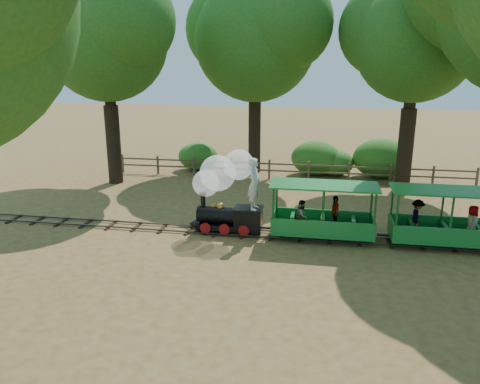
% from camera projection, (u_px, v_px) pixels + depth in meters
% --- Properties ---
extents(ground, '(90.00, 90.00, 0.00)m').
position_uv_depth(ground, '(271.00, 236.00, 16.42)').
color(ground, '#9D7943').
rests_on(ground, ground).
extents(track, '(22.00, 1.00, 0.10)m').
position_uv_depth(track, '(271.00, 234.00, 16.40)').
color(track, '#3F3D3A').
rests_on(track, ground).
extents(locomotive, '(2.68, 1.26, 3.08)m').
position_uv_depth(locomotive, '(225.00, 186.00, 16.27)').
color(locomotive, black).
rests_on(locomotive, ground).
extents(carriage_front, '(3.58, 1.46, 1.86)m').
position_uv_depth(carriage_front, '(322.00, 218.00, 15.92)').
color(carriage_front, '#1A7B2D').
rests_on(carriage_front, track).
extents(carriage_rear, '(3.58, 1.46, 1.86)m').
position_uv_depth(carriage_rear, '(443.00, 224.00, 15.28)').
color(carriage_rear, '#1A7B2D').
rests_on(carriage_rear, track).
extents(oak_nw, '(7.19, 6.33, 9.74)m').
position_uv_depth(oak_nw, '(105.00, 33.00, 21.62)').
color(oak_nw, '#2D2116').
rests_on(oak_nw, ground).
extents(oak_nc, '(7.78, 6.85, 9.98)m').
position_uv_depth(oak_nc, '(255.00, 34.00, 23.84)').
color(oak_nc, '#2D2116').
rests_on(oak_nc, ground).
extents(oak_ne, '(6.80, 5.98, 9.46)m').
position_uv_depth(oak_ne, '(416.00, 35.00, 20.74)').
color(oak_ne, '#2D2116').
rests_on(oak_ne, ground).
extents(fence, '(18.10, 0.10, 1.00)m').
position_uv_depth(fence, '(289.00, 169.00, 23.83)').
color(fence, brown).
rests_on(fence, ground).
extents(shrub_west, '(2.20, 1.69, 1.52)m').
position_uv_depth(shrub_west, '(198.00, 156.00, 25.87)').
color(shrub_west, '#2D6B1E').
rests_on(shrub_west, ground).
extents(shrub_mid_w, '(2.62, 2.02, 1.81)m').
position_uv_depth(shrub_mid_w, '(316.00, 158.00, 24.75)').
color(shrub_mid_w, '#2D6B1E').
rests_on(shrub_mid_w, ground).
extents(shrub_mid_e, '(1.98, 1.52, 1.37)m').
position_uv_depth(shrub_mid_e, '(335.00, 163.00, 24.64)').
color(shrub_mid_e, '#2D6B1E').
rests_on(shrub_mid_e, ground).
extents(shrub_east, '(2.94, 2.26, 2.04)m').
position_uv_depth(shrub_east, '(382.00, 158.00, 24.16)').
color(shrub_east, '#2D6B1E').
rests_on(shrub_east, ground).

